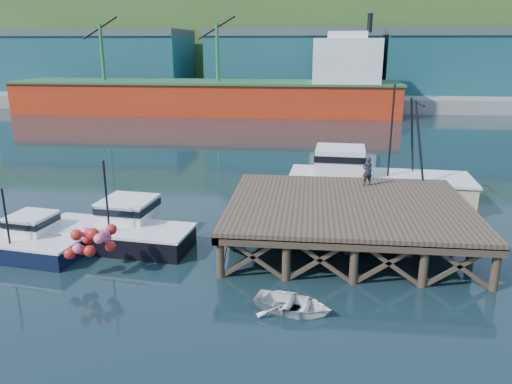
# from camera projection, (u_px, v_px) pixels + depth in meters

# --- Properties ---
(ground) EXTENTS (300.00, 300.00, 0.00)m
(ground) POSITION_uv_depth(u_px,v_px,m) (240.00, 237.00, 26.26)
(ground) COLOR black
(ground) RESTS_ON ground
(wharf) EXTENTS (12.00, 10.00, 2.62)m
(wharf) POSITION_uv_depth(u_px,v_px,m) (348.00, 207.00, 24.95)
(wharf) COLOR brown
(wharf) RESTS_ON ground
(far_quay) EXTENTS (160.00, 40.00, 2.00)m
(far_quay) POSITION_uv_depth(u_px,v_px,m) (293.00, 93.00, 92.67)
(far_quay) COLOR gray
(far_quay) RESTS_ON ground
(warehouse_left) EXTENTS (32.00, 16.00, 9.00)m
(warehouse_left) POSITION_uv_depth(u_px,v_px,m) (99.00, 63.00, 90.03)
(warehouse_left) COLOR #1C515C
(warehouse_left) RESTS_ON far_quay
(warehouse_mid) EXTENTS (28.00, 16.00, 9.00)m
(warehouse_mid) POSITION_uv_depth(u_px,v_px,m) (292.00, 64.00, 86.34)
(warehouse_mid) COLOR #1C515C
(warehouse_mid) RESTS_ON far_quay
(warehouse_right) EXTENTS (30.00, 16.00, 9.00)m
(warehouse_right) POSITION_uv_depth(u_px,v_px,m) (472.00, 64.00, 83.17)
(warehouse_right) COLOR #1C515C
(warehouse_right) RESTS_ON far_quay
(cargo_ship) EXTENTS (55.50, 10.00, 13.75)m
(cargo_ship) POSITION_uv_depth(u_px,v_px,m) (229.00, 91.00, 71.94)
(cargo_ship) COLOR red
(cargo_ship) RESTS_ON ground
(hillside) EXTENTS (220.00, 50.00, 22.00)m
(hillside) POSITION_uv_depth(u_px,v_px,m) (299.00, 39.00, 118.40)
(hillside) COLOR #2D511E
(hillside) RESTS_ON ground
(boat_navy) EXTENTS (5.98, 3.53, 3.60)m
(boat_navy) POSITION_uv_depth(u_px,v_px,m) (23.00, 241.00, 23.78)
(boat_navy) COLOR black
(boat_navy) RESTS_ON ground
(boat_black) EXTENTS (7.71, 6.44, 4.61)m
(boat_black) POSITION_uv_depth(u_px,v_px,m) (120.00, 229.00, 25.03)
(boat_black) COLOR black
(boat_black) RESTS_ON ground
(trawler) EXTENTS (11.40, 4.69, 7.48)m
(trawler) POSITION_uv_depth(u_px,v_px,m) (375.00, 181.00, 31.21)
(trawler) COLOR beige
(trawler) RESTS_ON ground
(dinghy) EXTENTS (3.54, 2.97, 0.63)m
(dinghy) POSITION_uv_depth(u_px,v_px,m) (293.00, 304.00, 18.88)
(dinghy) COLOR white
(dinghy) RESTS_ON ground
(dockworker) EXTENTS (0.70, 0.58, 1.64)m
(dockworker) POSITION_uv_depth(u_px,v_px,m) (367.00, 171.00, 27.82)
(dockworker) COLOR black
(dockworker) RESTS_ON wharf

